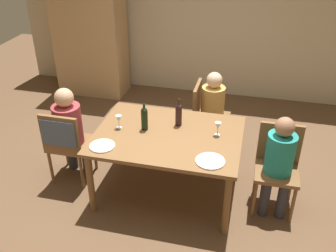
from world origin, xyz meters
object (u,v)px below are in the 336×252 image
person_man_bearded (215,107)px  person_man_guest (70,127)px  armoire_cabinet (90,28)px  chair_right_end (278,162)px  dining_table (168,141)px  wine_bottle_dark_red (144,118)px  person_woman_host (279,159)px  dinner_plate_guest_left (210,161)px  chair_far_right (205,113)px  dinner_plate_host (102,146)px  chair_left_end (64,139)px  wine_glass_near_left (119,119)px  wine_glass_centre (218,126)px  wine_bottle_tall_green (179,114)px

person_man_bearded → person_man_guest: 1.78m
armoire_cabinet → chair_right_end: (3.02, -2.23, -0.56)m
person_man_guest → person_man_bearded: bearing=31.3°
dining_table → wine_bottle_dark_red: size_ratio=5.02×
dining_table → person_woman_host: bearing=-1.3°
person_woman_host → dinner_plate_guest_left: person_woman_host is taller
wine_bottle_dark_red → dinner_plate_guest_left: size_ratio=1.10×
chair_far_right → wine_bottle_dark_red: (-0.53, -0.91, 0.36)m
armoire_cabinet → chair_right_end: size_ratio=2.37×
person_woman_host → dinner_plate_host: person_woman_host is taller
person_woman_host → wine_bottle_dark_red: 1.44m
chair_far_right → wine_bottle_dark_red: size_ratio=3.00×
chair_far_right → person_woman_host: person_woman_host is taller
dining_table → person_man_bearded: person_man_bearded is taller
chair_left_end → dinner_plate_guest_left: (1.65, -0.26, 0.16)m
dinner_plate_guest_left → chair_left_end: bearing=171.1°
dining_table → armoire_cabinet: bearing=128.9°
wine_bottle_dark_red → dinner_plate_host: bearing=-126.7°
wine_glass_near_left → chair_far_right: bearing=49.6°
person_woman_host → wine_bottle_dark_red: bearing=-2.8°
wine_glass_centre → dinner_plate_host: 1.20m
chair_right_end → person_man_bearded: person_man_bearded is taller
dinner_plate_guest_left → dinner_plate_host: bearing=179.8°
armoire_cabinet → chair_left_end: (0.72, -2.44, -0.50)m
chair_left_end → person_woman_host: 2.30m
wine_bottle_dark_red → wine_glass_near_left: 0.28m
chair_left_end → dinner_plate_host: chair_left_end is taller
person_woman_host → person_man_guest: size_ratio=0.95×
dining_table → wine_glass_centre: bearing=12.1°
chair_right_end → wine_glass_centre: 0.72m
chair_far_right → person_man_guest: bearing=-56.7°
wine_bottle_tall_green → wine_glass_near_left: 0.64m
person_woman_host → wine_glass_centre: (-0.64, 0.13, 0.22)m
wine_bottle_tall_green → wine_bottle_dark_red: bearing=-152.5°
wine_bottle_tall_green → wine_glass_near_left: (-0.61, -0.21, -0.03)m
dinner_plate_guest_left → person_man_guest: bearing=166.1°
person_man_bearded → wine_bottle_dark_red: (-0.64, -0.91, 0.25)m
chair_right_end → wine_bottle_tall_green: bearing=-6.8°
wine_glass_near_left → dinner_plate_host: (-0.04, -0.39, -0.10)m
wine_glass_near_left → wine_bottle_tall_green: bearing=19.0°
person_man_bearded → chair_left_end: bearing=-54.8°
wine_glass_near_left → dinner_plate_guest_left: wine_glass_near_left is taller
chair_right_end → dinner_plate_guest_left: (-0.65, -0.47, 0.22)m
armoire_cabinet → dinner_plate_host: 3.01m
dining_table → person_woman_host: size_ratio=1.40×
person_woman_host → dinner_plate_host: size_ratio=4.33×
wine_glass_centre → wine_bottle_tall_green: bearing=166.2°
chair_far_right → wine_glass_centre: bearing=16.3°
chair_far_right → person_man_guest: 1.69m
person_woman_host → wine_glass_centre: person_woman_host is taller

